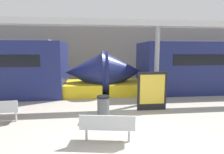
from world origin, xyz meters
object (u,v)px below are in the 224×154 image
at_px(bench_near, 107,125).
at_px(poster_board, 152,91).
at_px(trash_bin, 103,108).
at_px(support_column_near, 157,65).

xyz_separation_m(bench_near, poster_board, (2.17, 2.57, 0.35)).
distance_m(bench_near, poster_board, 3.38).
relative_size(bench_near, trash_bin, 1.72).
relative_size(bench_near, poster_board, 0.94).
height_order(bench_near, poster_board, poster_board).
bearing_deg(trash_bin, support_column_near, 36.71).
height_order(trash_bin, poster_board, poster_board).
bearing_deg(trash_bin, poster_board, 22.68).
distance_m(bench_near, trash_bin, 1.66).
relative_size(poster_board, support_column_near, 0.45).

